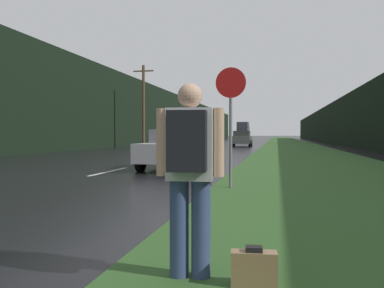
% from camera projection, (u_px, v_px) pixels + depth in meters
% --- Properties ---
extents(grass_verge, '(6.00, 240.00, 0.02)m').
position_uv_depth(grass_verge, '(293.00, 147.00, 38.71)').
color(grass_verge, '#2D5123').
rests_on(grass_verge, ground_plane).
extents(lane_stripe_c, '(0.12, 3.00, 0.01)m').
position_uv_depth(lane_stripe_c, '(109.00, 171.00, 13.08)').
color(lane_stripe_c, silver).
rests_on(lane_stripe_c, ground_plane).
extents(lane_stripe_d, '(0.12, 3.00, 0.01)m').
position_uv_depth(lane_stripe_d, '(167.00, 159.00, 19.93)').
color(lane_stripe_d, silver).
rests_on(lane_stripe_d, ground_plane).
extents(lane_stripe_e, '(0.12, 3.00, 0.01)m').
position_uv_depth(lane_stripe_e, '(195.00, 152.00, 26.78)').
color(lane_stripe_e, silver).
rests_on(lane_stripe_e, ground_plane).
extents(treeline_far_side, '(2.00, 140.00, 6.94)m').
position_uv_depth(treeline_far_side, '(156.00, 116.00, 51.82)').
color(treeline_far_side, black).
rests_on(treeline_far_side, ground_plane).
extents(treeline_near_side, '(2.00, 140.00, 5.08)m').
position_uv_depth(treeline_near_side, '(343.00, 123.00, 47.20)').
color(treeline_near_side, black).
rests_on(treeline_near_side, ground_plane).
extents(utility_pole_far, '(1.80, 0.24, 7.13)m').
position_uv_depth(utility_pole_far, '(144.00, 105.00, 34.97)').
color(utility_pole_far, '#4C3823').
rests_on(utility_pole_far, ground_plane).
extents(stop_sign, '(0.67, 0.07, 2.68)m').
position_uv_depth(stop_sign, '(231.00, 114.00, 8.98)').
color(stop_sign, slate).
rests_on(stop_sign, ground_plane).
extents(hitchhiker_with_backpack, '(0.56, 0.42, 1.62)m').
position_uv_depth(hitchhiker_with_backpack, '(189.00, 167.00, 3.32)').
color(hitchhiker_with_backpack, navy).
rests_on(hitchhiker_with_backpack, ground_plane).
extents(suitcase, '(0.37, 0.17, 0.33)m').
position_uv_depth(suitcase, '(254.00, 269.00, 3.17)').
color(suitcase, olive).
rests_on(suitcase, ground_plane).
extents(car_passing_near, '(2.05, 4.07, 1.36)m').
position_uv_depth(car_passing_near, '(178.00, 149.00, 14.13)').
color(car_passing_near, '#9E9EA3').
rests_on(car_passing_near, ground_plane).
extents(car_passing_far, '(1.91, 4.08, 1.52)m').
position_uv_depth(car_passing_far, '(242.00, 139.00, 39.66)').
color(car_passing_far, '#4C514C').
rests_on(car_passing_far, ground_plane).
extents(car_oncoming, '(1.97, 4.62, 1.39)m').
position_uv_depth(car_oncoming, '(210.00, 139.00, 44.63)').
color(car_oncoming, '#4C514C').
rests_on(car_oncoming, ground_plane).
extents(delivery_truck, '(2.45, 7.84, 3.78)m').
position_uv_depth(delivery_truck, '(243.00, 131.00, 88.98)').
color(delivery_truck, black).
rests_on(delivery_truck, ground_plane).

